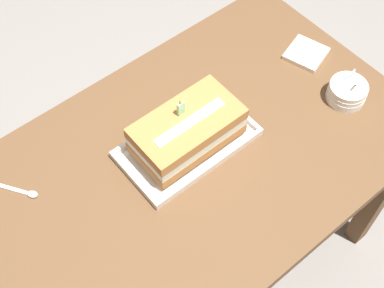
# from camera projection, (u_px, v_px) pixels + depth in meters

# --- Properties ---
(ground_plane) EXTENTS (8.00, 8.00, 0.00)m
(ground_plane) POSITION_uv_depth(u_px,v_px,m) (195.00, 258.00, 2.04)
(ground_plane) COLOR gray
(dining_table) EXTENTS (1.21, 0.76, 0.73)m
(dining_table) POSITION_uv_depth(u_px,v_px,m) (196.00, 174.00, 1.51)
(dining_table) COLOR brown
(dining_table) RESTS_ON ground_plane
(foil_tray) EXTENTS (0.36, 0.21, 0.02)m
(foil_tray) POSITION_uv_depth(u_px,v_px,m) (187.00, 144.00, 1.44)
(foil_tray) COLOR silver
(foil_tray) RESTS_ON dining_table
(birthday_cake) EXTENTS (0.28, 0.15, 0.15)m
(birthday_cake) POSITION_uv_depth(u_px,v_px,m) (187.00, 130.00, 1.38)
(birthday_cake) COLOR #BC7C41
(birthday_cake) RESTS_ON foil_tray
(bowl_stack) EXTENTS (0.11, 0.11, 0.10)m
(bowl_stack) POSITION_uv_depth(u_px,v_px,m) (347.00, 92.00, 1.51)
(bowl_stack) COLOR white
(bowl_stack) RESTS_ON dining_table
(serving_spoon_near_tray) EXTENTS (0.09, 0.12, 0.01)m
(serving_spoon_near_tray) POSITION_uv_depth(u_px,v_px,m) (24.00, 192.00, 1.36)
(serving_spoon_near_tray) COLOR silver
(serving_spoon_near_tray) RESTS_ON dining_table
(napkin_pile) EXTENTS (0.14, 0.14, 0.01)m
(napkin_pile) POSITION_uv_depth(u_px,v_px,m) (306.00, 54.00, 1.62)
(napkin_pile) COLOR silver
(napkin_pile) RESTS_ON dining_table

